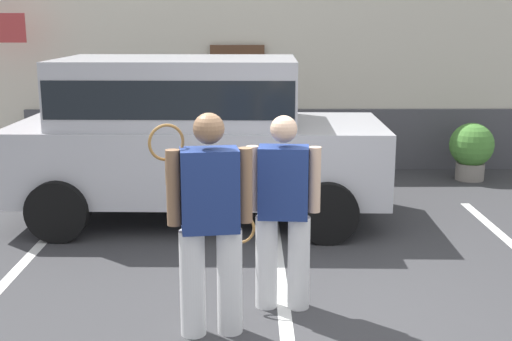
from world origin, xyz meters
name	(u,v)px	position (x,y,z in m)	size (l,w,h in m)	color
ground_plane	(307,322)	(0.00, 0.00, 0.00)	(40.00, 40.00, 0.00)	#38383A
parking_stripe_0	(26,260)	(-2.88, 1.50, 0.00)	(0.12, 4.40, 0.01)	silver
parking_stripe_1	(278,259)	(-0.18, 1.50, 0.00)	(0.12, 4.40, 0.01)	silver
house_frontage	(278,87)	(-0.01, 6.13, 1.38)	(10.20, 0.40, 2.94)	beige
parked_suv	(191,130)	(-1.23, 3.07, 1.15)	(4.65, 2.26, 2.05)	#B7B7BC
tennis_player_man	(210,222)	(-0.80, -0.20, 0.95)	(0.80, 0.34, 1.82)	white
tennis_player_woman	(282,211)	(-0.20, 0.31, 0.89)	(0.89, 0.30, 1.73)	white
potted_plant_by_porch	(471,149)	(3.04, 5.13, 0.51)	(0.70, 0.70, 0.92)	gray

